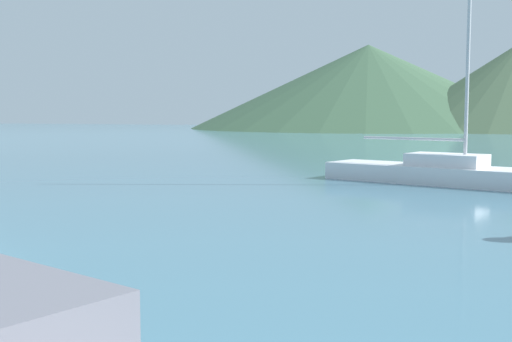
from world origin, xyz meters
The scene contains 2 objects.
sailboat_middle centered at (3.74, 24.14, 0.44)m, with size 8.59×4.35×11.16m.
hill_west centered at (-15.27, 103.14, 6.56)m, with size 55.93×55.93×13.12m.
Camera 1 is at (5.65, 1.76, 2.39)m, focal length 45.00 mm.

